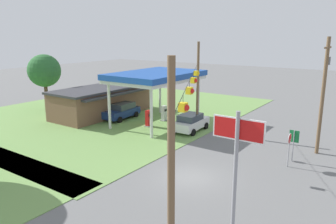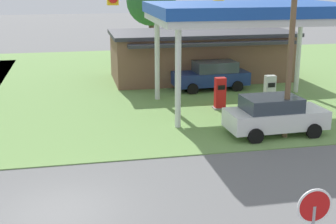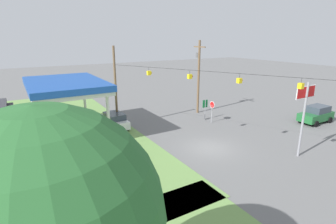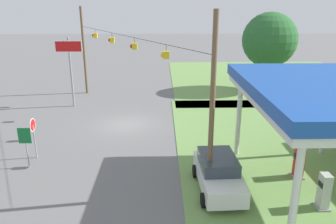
{
  "view_description": "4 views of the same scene",
  "coord_description": "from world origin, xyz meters",
  "px_view_note": "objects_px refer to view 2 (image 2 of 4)",
  "views": [
    {
      "loc": [
        -17.39,
        -10.28,
        9.19
      ],
      "look_at": [
        3.77,
        4.4,
        3.14
      ],
      "focal_mm": 35.0,
      "sensor_mm": 36.0,
      "label": 1
    },
    {
      "loc": [
        0.69,
        -12.95,
        6.77
      ],
      "look_at": [
        3.82,
        2.25,
        2.28
      ],
      "focal_mm": 50.0,
      "sensor_mm": 36.0,
      "label": 2
    },
    {
      "loc": [
        -16.46,
        14.17,
        9.45
      ],
      "look_at": [
        3.77,
        2.08,
        2.7
      ],
      "focal_mm": 28.0,
      "sensor_mm": 36.0,
      "label": 3
    },
    {
      "loc": [
        23.57,
        2.72,
        8.82
      ],
      "look_at": [
        3.12,
        3.15,
        2.04
      ],
      "focal_mm": 35.0,
      "sensor_mm": 36.0,
      "label": 4
    }
  ],
  "objects_px": {
    "tree_behind_station": "(151,1)",
    "fuel_pump_far": "(269,92)",
    "gas_station_store": "(201,55)",
    "stop_sign_roadside": "(313,218)",
    "car_at_pumps_front": "(274,115)",
    "gas_station_canopy": "(249,13)",
    "car_at_pumps_rear": "(212,75)",
    "fuel_pump_near": "(220,94)"
  },
  "relations": [
    {
      "from": "fuel_pump_far",
      "to": "stop_sign_roadside",
      "type": "distance_m",
      "value": 15.76
    },
    {
      "from": "car_at_pumps_rear",
      "to": "tree_behind_station",
      "type": "distance_m",
      "value": 11.86
    },
    {
      "from": "car_at_pumps_rear",
      "to": "stop_sign_roadside",
      "type": "bearing_deg",
      "value": 76.75
    },
    {
      "from": "gas_station_store",
      "to": "fuel_pump_far",
      "type": "bearing_deg",
      "value": -77.79
    },
    {
      "from": "gas_station_store",
      "to": "stop_sign_roadside",
      "type": "relative_size",
      "value": 4.9
    },
    {
      "from": "fuel_pump_near",
      "to": "tree_behind_station",
      "type": "relative_size",
      "value": 0.25
    },
    {
      "from": "gas_station_canopy",
      "to": "tree_behind_station",
      "type": "distance_m",
      "value": 15.65
    },
    {
      "from": "car_at_pumps_rear",
      "to": "gas_station_store",
      "type": "bearing_deg",
      "value": -96.96
    },
    {
      "from": "car_at_pumps_rear",
      "to": "fuel_pump_near",
      "type": "bearing_deg",
      "value": 76.09
    },
    {
      "from": "gas_station_canopy",
      "to": "stop_sign_roadside",
      "type": "height_order",
      "value": "gas_station_canopy"
    },
    {
      "from": "gas_station_store",
      "to": "stop_sign_roadside",
      "type": "distance_m",
      "value": 22.8
    },
    {
      "from": "stop_sign_roadside",
      "to": "tree_behind_station",
      "type": "height_order",
      "value": "tree_behind_station"
    },
    {
      "from": "stop_sign_roadside",
      "to": "car_at_pumps_front",
      "type": "bearing_deg",
      "value": -110.04
    },
    {
      "from": "car_at_pumps_front",
      "to": "car_at_pumps_rear",
      "type": "distance_m",
      "value": 8.92
    },
    {
      "from": "fuel_pump_near",
      "to": "fuel_pump_far",
      "type": "bearing_deg",
      "value": 0.0
    },
    {
      "from": "gas_station_store",
      "to": "tree_behind_station",
      "type": "relative_size",
      "value": 1.76
    },
    {
      "from": "car_at_pumps_front",
      "to": "fuel_pump_near",
      "type": "bearing_deg",
      "value": 101.36
    },
    {
      "from": "tree_behind_station",
      "to": "fuel_pump_near",
      "type": "bearing_deg",
      "value": -86.22
    },
    {
      "from": "fuel_pump_near",
      "to": "fuel_pump_far",
      "type": "xyz_separation_m",
      "value": [
        2.79,
        0.0,
        0.0
      ]
    },
    {
      "from": "fuel_pump_far",
      "to": "stop_sign_roadside",
      "type": "xyz_separation_m",
      "value": [
        -5.46,
        -14.75,
        1.0
      ]
    },
    {
      "from": "fuel_pump_near",
      "to": "car_at_pumps_front",
      "type": "xyz_separation_m",
      "value": [
        1.09,
        -4.45,
        0.09
      ]
    },
    {
      "from": "tree_behind_station",
      "to": "fuel_pump_far",
      "type": "bearing_deg",
      "value": -76.16
    },
    {
      "from": "gas_station_store",
      "to": "stop_sign_roadside",
      "type": "xyz_separation_m",
      "value": [
        -3.78,
        -22.48,
        0.16
      ]
    },
    {
      "from": "gas_station_canopy",
      "to": "fuel_pump_near",
      "type": "xyz_separation_m",
      "value": [
        -1.39,
        -0.0,
        -4.17
      ]
    },
    {
      "from": "fuel_pump_far",
      "to": "car_at_pumps_front",
      "type": "xyz_separation_m",
      "value": [
        -1.7,
        -4.45,
        0.09
      ]
    },
    {
      "from": "stop_sign_roadside",
      "to": "fuel_pump_near",
      "type": "bearing_deg",
      "value": -100.25
    },
    {
      "from": "fuel_pump_far",
      "to": "tree_behind_station",
      "type": "xyz_separation_m",
      "value": [
        -3.81,
        15.47,
        4.09
      ]
    },
    {
      "from": "car_at_pumps_front",
      "to": "stop_sign_roadside",
      "type": "distance_m",
      "value": 10.99
    },
    {
      "from": "car_at_pumps_rear",
      "to": "tree_behind_station",
      "type": "xyz_separation_m",
      "value": [
        -1.9,
        11.01,
        3.98
      ]
    },
    {
      "from": "gas_station_canopy",
      "to": "gas_station_store",
      "type": "bearing_deg",
      "value": 92.07
    },
    {
      "from": "car_at_pumps_front",
      "to": "gas_station_store",
      "type": "bearing_deg",
      "value": 87.53
    },
    {
      "from": "gas_station_canopy",
      "to": "tree_behind_station",
      "type": "height_order",
      "value": "tree_behind_station"
    },
    {
      "from": "gas_station_store",
      "to": "fuel_pump_near",
      "type": "height_order",
      "value": "gas_station_store"
    },
    {
      "from": "gas_station_store",
      "to": "car_at_pumps_rear",
      "type": "bearing_deg",
      "value": -94.17
    },
    {
      "from": "gas_station_canopy",
      "to": "fuel_pump_far",
      "type": "height_order",
      "value": "gas_station_canopy"
    },
    {
      "from": "gas_station_canopy",
      "to": "car_at_pumps_front",
      "type": "xyz_separation_m",
      "value": [
        -0.31,
        -4.46,
        -4.08
      ]
    },
    {
      "from": "car_at_pumps_rear",
      "to": "car_at_pumps_front",
      "type": "bearing_deg",
      "value": 88.56
    },
    {
      "from": "fuel_pump_near",
      "to": "tree_behind_station",
      "type": "distance_m",
      "value": 16.03
    },
    {
      "from": "fuel_pump_near",
      "to": "fuel_pump_far",
      "type": "height_order",
      "value": "same"
    },
    {
      "from": "tree_behind_station",
      "to": "stop_sign_roadside",
      "type": "bearing_deg",
      "value": -93.12
    },
    {
      "from": "gas_station_store",
      "to": "stop_sign_roadside",
      "type": "bearing_deg",
      "value": -99.55
    },
    {
      "from": "car_at_pumps_rear",
      "to": "tree_behind_station",
      "type": "relative_size",
      "value": 0.68
    }
  ]
}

